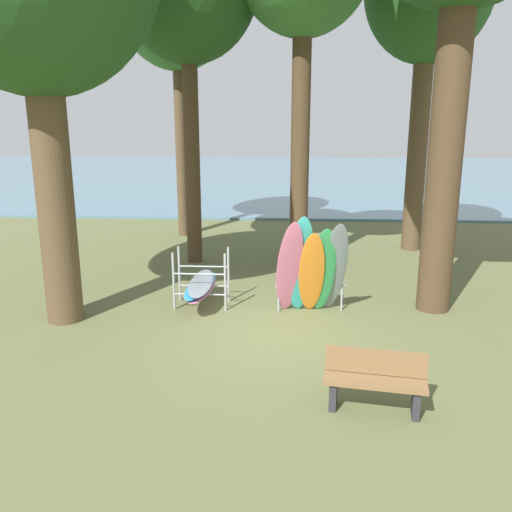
{
  "coord_description": "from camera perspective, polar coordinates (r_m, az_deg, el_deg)",
  "views": [
    {
      "loc": [
        0.3,
        -9.63,
        3.95
      ],
      "look_at": [
        -0.41,
        1.49,
        1.1
      ],
      "focal_mm": 37.48,
      "sensor_mm": 36.0,
      "label": 1
    }
  ],
  "objects": [
    {
      "name": "ground_plane",
      "position": [
        10.41,
        1.73,
        -7.95
      ],
      "size": [
        80.0,
        80.0,
        0.0
      ],
      "primitive_type": "plane",
      "color": "#60663D"
    },
    {
      "name": "board_storage_rack",
      "position": [
        11.67,
        -5.87,
        -3.06
      ],
      "size": [
        1.15,
        2.13,
        1.25
      ],
      "color": "#9EA0A5",
      "rests_on": "ground"
    },
    {
      "name": "lake_water",
      "position": [
        39.41,
        3.23,
        8.64
      ],
      "size": [
        80.0,
        36.0,
        0.1
      ],
      "primitive_type": "cube",
      "color": "slate",
      "rests_on": "ground"
    },
    {
      "name": "leaning_board_pile",
      "position": [
        10.9,
        5.92,
        -1.43
      ],
      "size": [
        1.58,
        1.19,
        2.18
      ],
      "color": "pink",
      "rests_on": "ground"
    },
    {
      "name": "park_bench",
      "position": [
        7.77,
        12.58,
        -12.77
      ],
      "size": [
        1.45,
        0.62,
        0.85
      ],
      "color": "#2D2D33",
      "rests_on": "ground"
    }
  ]
}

